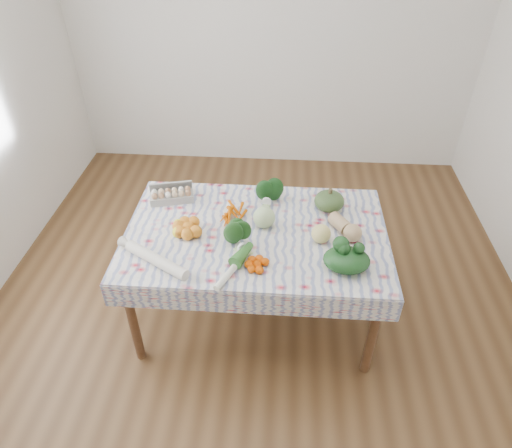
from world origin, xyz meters
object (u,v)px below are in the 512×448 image
dining_table (256,241)px  egg_carton (172,196)px  grapefruit (321,234)px  kabocha_squash (329,201)px  butternut_squash (346,226)px  cabbage (264,217)px

dining_table → egg_carton: (-0.60, 0.29, 0.12)m
grapefruit → egg_carton: bearing=160.2°
dining_table → grapefruit: (0.40, -0.07, 0.14)m
egg_carton → kabocha_squash: kabocha_squash is taller
butternut_squash → egg_carton: bearing=133.8°
dining_table → grapefruit: bearing=-10.0°
dining_table → kabocha_squash: 0.57m
dining_table → grapefruit: grapefruit is taller
dining_table → egg_carton: bearing=154.1°
kabocha_squash → cabbage: cabbage is taller
butternut_squash → cabbage: bearing=142.8°
egg_carton → cabbage: bearing=-34.4°
egg_carton → grapefruit: bearing=-34.3°
butternut_squash → dining_table: bearing=148.9°
egg_carton → cabbage: cabbage is taller
kabocha_squash → butternut_squash: size_ratio=0.80×
egg_carton → grapefruit: grapefruit is taller
dining_table → cabbage: 0.17m
dining_table → cabbage: (0.05, 0.06, 0.15)m
dining_table → kabocha_squash: kabocha_squash is taller
kabocha_squash → cabbage: bearing=-152.7°
dining_table → grapefruit: size_ratio=13.35×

